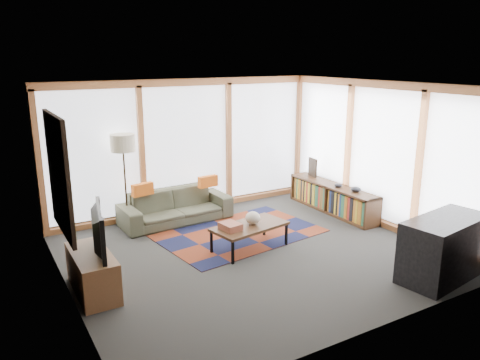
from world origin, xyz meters
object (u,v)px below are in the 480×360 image
sofa (176,206)px  television (92,230)px  bar_counter (444,248)px  tv_console (93,273)px  floor_lamp (125,182)px  coffee_table (250,237)px  bookshelf (332,198)px

sofa → television: 2.80m
bar_counter → tv_console: bearing=146.7°
floor_lamp → television: (-1.07, -2.10, -0.00)m
coffee_table → television: bearing=-176.2°
bookshelf → bar_counter: (-0.58, -2.97, 0.16)m
coffee_table → bookshelf: bearing=17.8°
coffee_table → bar_counter: bearing=-50.6°
sofa → bookshelf: 3.09m
bookshelf → television: television is taller
sofa → tv_console: sofa is taller
coffee_table → bar_counter: bar_counter is taller
television → bar_counter: 4.75m
coffee_table → television: 2.55m
television → floor_lamp: bearing=-15.8°
sofa → tv_console: bearing=-137.5°
television → coffee_table: bearing=-75.2°
floor_lamp → tv_console: (-1.11, -2.13, -0.58)m
floor_lamp → bar_counter: floor_lamp is taller
coffee_table → bookshelf: bookshelf is taller
television → bar_counter: (4.27, -2.04, -0.42)m
floor_lamp → sofa: bearing=-10.3°
coffee_table → tv_console: size_ratio=1.10×
tv_console → television: 0.58m
sofa → bar_counter: size_ratio=1.49×
coffee_table → tv_console: (-2.51, -0.19, 0.07)m
bookshelf → bar_counter: bearing=-101.0°
sofa → coffee_table: size_ratio=1.69×
coffee_table → bookshelf: 2.51m
sofa → floor_lamp: 1.05m
floor_lamp → bookshelf: (3.78, -1.18, -0.57)m
tv_console → bookshelf: bearing=11.0°
coffee_table → bar_counter: (1.81, -2.20, 0.23)m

